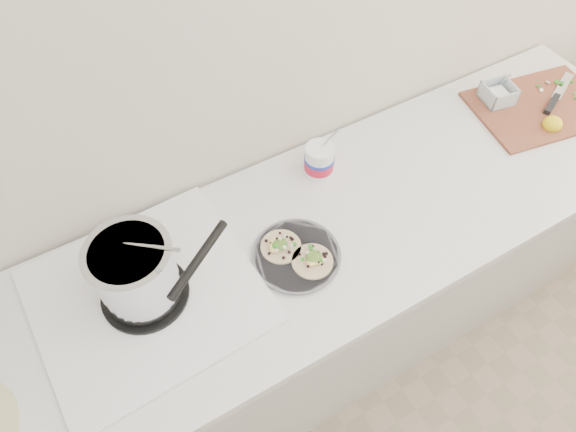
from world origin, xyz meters
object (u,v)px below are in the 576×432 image
tub (320,158)px  taco_plate (296,254)px  stove (139,281)px  cutboard (537,103)px

tub → taco_plate: bearing=-133.5°
taco_plate → tub: tub is taller
taco_plate → tub: 0.33m
stove → taco_plate: 0.43m
cutboard → taco_plate: bearing=-163.6°
stove → taco_plate: (0.41, -0.09, -0.07)m
taco_plate → cutboard: 1.07m
tub → cutboard: 0.85m
stove → cutboard: size_ratio=1.15×
taco_plate → cutboard: bearing=6.3°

